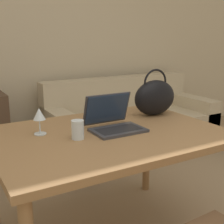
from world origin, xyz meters
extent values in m
cube|color=beige|center=(0.00, 2.72, 1.35)|extent=(10.00, 0.06, 2.70)
cube|color=olive|center=(-0.05, 0.85, 0.72)|extent=(1.37, 1.00, 0.04)
cylinder|color=olive|center=(0.57, 1.29, 0.35)|extent=(0.06, 0.06, 0.70)
cube|color=#C1B293|center=(1.00, 2.13, 0.21)|extent=(1.92, 0.85, 0.42)
cube|color=#C1B293|center=(1.00, 2.45, 0.62)|extent=(1.92, 0.20, 0.40)
cube|color=#C1B293|center=(0.14, 2.13, 0.28)|extent=(0.20, 0.85, 0.56)
cube|color=#C1B293|center=(1.85, 2.13, 0.28)|extent=(0.20, 0.85, 0.56)
cube|color=#38383D|center=(0.01, 0.82, 0.75)|extent=(0.31, 0.21, 0.02)
cube|color=black|center=(0.01, 0.82, 0.76)|extent=(0.27, 0.14, 0.00)
cube|color=#38383D|center=(0.01, 0.97, 0.85)|extent=(0.31, 0.07, 0.20)
cube|color=#23334C|center=(0.01, 0.96, 0.86)|extent=(0.29, 0.06, 0.18)
cylinder|color=silver|center=(-0.26, 0.82, 0.80)|extent=(0.07, 0.07, 0.11)
cylinder|color=silver|center=(-0.42, 1.01, 0.75)|extent=(0.07, 0.07, 0.01)
cylinder|color=silver|center=(-0.42, 1.01, 0.79)|extent=(0.01, 0.01, 0.08)
cone|color=silver|center=(-0.42, 1.01, 0.87)|extent=(0.07, 0.07, 0.07)
ellipsoid|color=black|center=(0.44, 1.04, 0.87)|extent=(0.33, 0.16, 0.26)
torus|color=black|center=(0.44, 1.04, 0.98)|extent=(0.20, 0.01, 0.20)
camera|label=1|loc=(-0.93, -0.71, 1.31)|focal=50.00mm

